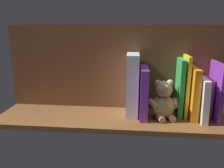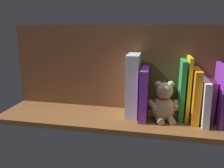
% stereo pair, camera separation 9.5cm
% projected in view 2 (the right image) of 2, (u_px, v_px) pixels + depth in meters
% --- Properties ---
extents(ground_plane, '(1.00, 0.27, 0.02)m').
position_uv_depth(ground_plane, '(112.00, 118.00, 0.99)').
color(ground_plane, brown).
extents(shelf_back_panel, '(1.00, 0.02, 0.39)m').
position_uv_depth(shelf_back_panel, '(117.00, 68.00, 1.04)').
color(shelf_back_panel, brown).
rests_on(shelf_back_panel, ground_plane).
extents(book_0, '(0.01, 0.16, 0.24)m').
position_uv_depth(book_0, '(219.00, 94.00, 0.89)').
color(book_0, purple).
rests_on(book_0, ground_plane).
extents(book_1, '(0.02, 0.11, 0.17)m').
position_uv_depth(book_1, '(210.00, 100.00, 0.93)').
color(book_1, '#B23F72').
rests_on(book_1, ground_plane).
extents(book_2, '(0.03, 0.17, 0.18)m').
position_uv_depth(book_2, '(203.00, 101.00, 0.91)').
color(book_2, silver).
rests_on(book_2, ground_plane).
extents(book_3, '(0.03, 0.15, 0.22)m').
position_uv_depth(book_3, '(195.00, 95.00, 0.92)').
color(book_3, orange).
rests_on(book_3, ground_plane).
extents(book_4, '(0.01, 0.12, 0.26)m').
position_uv_depth(book_4, '(188.00, 88.00, 0.93)').
color(book_4, yellow).
rests_on(book_4, ground_plane).
extents(book_5, '(0.02, 0.12, 0.25)m').
position_uv_depth(book_5, '(182.00, 90.00, 0.94)').
color(book_5, green).
rests_on(book_5, ground_plane).
extents(teddy_bear, '(0.13, 0.12, 0.17)m').
position_uv_depth(teddy_bear, '(164.00, 103.00, 0.93)').
color(teddy_bear, '#D1B284').
rests_on(teddy_bear, ground_plane).
extents(book_6, '(0.03, 0.16, 0.21)m').
position_uv_depth(book_6, '(144.00, 93.00, 0.95)').
color(book_6, purple).
rests_on(book_6, ground_plane).
extents(dictionary_thick_white, '(0.05, 0.13, 0.27)m').
position_uv_depth(dictionary_thick_white, '(133.00, 85.00, 0.97)').
color(dictionary_thick_white, white).
rests_on(dictionary_thick_white, ground_plane).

